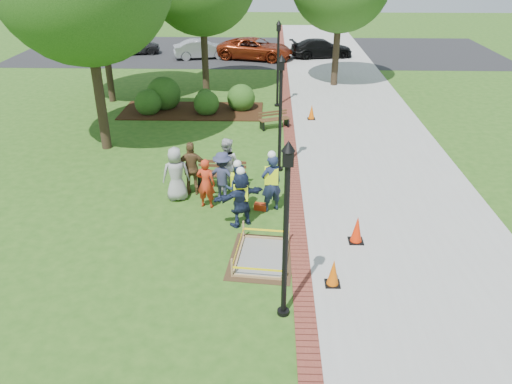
{
  "coord_description": "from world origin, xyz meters",
  "views": [
    {
      "loc": [
        0.88,
        -11.99,
        7.72
      ],
      "look_at": [
        0.5,
        1.2,
        1.0
      ],
      "focal_mm": 35.0,
      "sensor_mm": 36.0,
      "label": 1
    }
  ],
  "objects_px": {
    "cone_front": "(333,273)",
    "bench_near": "(221,180)",
    "hivis_worker_b": "(271,182)",
    "hivis_worker_c": "(238,186)",
    "hivis_worker_a": "(241,197)",
    "wet_concrete_pad": "(262,250)",
    "lamp_near": "(286,221)"
  },
  "relations": [
    {
      "from": "wet_concrete_pad",
      "to": "bench_near",
      "type": "relative_size",
      "value": 1.43
    },
    {
      "from": "lamp_near",
      "to": "bench_near",
      "type": "bearing_deg",
      "value": 107.24
    },
    {
      "from": "wet_concrete_pad",
      "to": "hivis_worker_a",
      "type": "xyz_separation_m",
      "value": [
        -0.65,
        1.76,
        0.71
      ]
    },
    {
      "from": "lamp_near",
      "to": "hivis_worker_c",
      "type": "bearing_deg",
      "value": 105.54
    },
    {
      "from": "cone_front",
      "to": "hivis_worker_c",
      "type": "bearing_deg",
      "value": 125.0
    },
    {
      "from": "wet_concrete_pad",
      "to": "hivis_worker_a",
      "type": "height_order",
      "value": "hivis_worker_a"
    },
    {
      "from": "lamp_near",
      "to": "wet_concrete_pad",
      "type": "bearing_deg",
      "value": 103.45
    },
    {
      "from": "cone_front",
      "to": "lamp_near",
      "type": "distance_m",
      "value": 2.7
    },
    {
      "from": "wet_concrete_pad",
      "to": "cone_front",
      "type": "bearing_deg",
      "value": -32.48
    },
    {
      "from": "cone_front",
      "to": "lamp_near",
      "type": "xyz_separation_m",
      "value": [
        -1.25,
        -1.1,
        2.12
      ]
    },
    {
      "from": "cone_front",
      "to": "bench_near",
      "type": "bearing_deg",
      "value": 121.18
    },
    {
      "from": "wet_concrete_pad",
      "to": "cone_front",
      "type": "distance_m",
      "value": 2.12
    },
    {
      "from": "hivis_worker_b",
      "to": "hivis_worker_c",
      "type": "xyz_separation_m",
      "value": [
        -1.04,
        -0.13,
        -0.12
      ]
    },
    {
      "from": "bench_near",
      "to": "lamp_near",
      "type": "relative_size",
      "value": 0.4
    },
    {
      "from": "cone_front",
      "to": "hivis_worker_a",
      "type": "xyz_separation_m",
      "value": [
        -2.43,
        2.89,
        0.58
      ]
    },
    {
      "from": "wet_concrete_pad",
      "to": "bench_near",
      "type": "distance_m",
      "value": 4.51
    },
    {
      "from": "wet_concrete_pad",
      "to": "hivis_worker_a",
      "type": "bearing_deg",
      "value": 110.35
    },
    {
      "from": "hivis_worker_a",
      "to": "hivis_worker_b",
      "type": "distance_m",
      "value": 1.28
    },
    {
      "from": "hivis_worker_b",
      "to": "hivis_worker_c",
      "type": "distance_m",
      "value": 1.05
    },
    {
      "from": "bench_near",
      "to": "hivis_worker_b",
      "type": "xyz_separation_m",
      "value": [
        1.72,
        -1.59,
        0.71
      ]
    },
    {
      "from": "wet_concrete_pad",
      "to": "lamp_near",
      "type": "bearing_deg",
      "value": -76.55
    },
    {
      "from": "cone_front",
      "to": "hivis_worker_b",
      "type": "relative_size",
      "value": 0.37
    },
    {
      "from": "cone_front",
      "to": "wet_concrete_pad",
      "type": "bearing_deg",
      "value": 147.52
    },
    {
      "from": "bench_near",
      "to": "lamp_near",
      "type": "height_order",
      "value": "lamp_near"
    },
    {
      "from": "hivis_worker_a",
      "to": "hivis_worker_b",
      "type": "height_order",
      "value": "hivis_worker_b"
    },
    {
      "from": "cone_front",
      "to": "hivis_worker_a",
      "type": "height_order",
      "value": "hivis_worker_a"
    },
    {
      "from": "hivis_worker_b",
      "to": "hivis_worker_a",
      "type": "bearing_deg",
      "value": -134.06
    },
    {
      "from": "cone_front",
      "to": "hivis_worker_a",
      "type": "distance_m",
      "value": 3.82
    },
    {
      "from": "bench_near",
      "to": "cone_front",
      "type": "xyz_separation_m",
      "value": [
        3.27,
        -5.4,
        0.07
      ]
    },
    {
      "from": "bench_near",
      "to": "cone_front",
      "type": "distance_m",
      "value": 6.31
    },
    {
      "from": "lamp_near",
      "to": "hivis_worker_c",
      "type": "xyz_separation_m",
      "value": [
        -1.33,
        4.79,
        -1.6
      ]
    },
    {
      "from": "bench_near",
      "to": "hivis_worker_a",
      "type": "bearing_deg",
      "value": -71.65
    }
  ]
}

